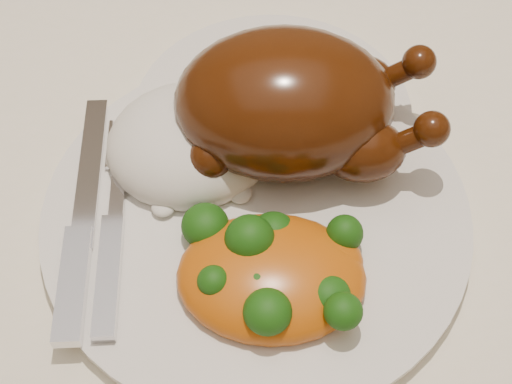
{
  "coord_description": "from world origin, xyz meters",
  "views": [
    {
      "loc": [
        0.09,
        -0.32,
        1.18
      ],
      "look_at": [
        0.1,
        -0.04,
        0.8
      ],
      "focal_mm": 50.0,
      "sensor_mm": 36.0,
      "label": 1
    }
  ],
  "objects_px": {
    "side_plate": "(272,111)",
    "dining_table": "(136,250)",
    "dinner_plate": "(256,214)",
    "roast_chicken": "(291,104)"
  },
  "relations": [
    {
      "from": "side_plate",
      "to": "dining_table",
      "type": "bearing_deg",
      "value": -153.98
    },
    {
      "from": "dining_table",
      "to": "side_plate",
      "type": "bearing_deg",
      "value": 26.02
    },
    {
      "from": "side_plate",
      "to": "dinner_plate",
      "type": "bearing_deg",
      "value": -99.15
    },
    {
      "from": "roast_chicken",
      "to": "dining_table",
      "type": "bearing_deg",
      "value": -171.54
    },
    {
      "from": "dining_table",
      "to": "roast_chicken",
      "type": "bearing_deg",
      "value": 6.74
    },
    {
      "from": "dining_table",
      "to": "side_plate",
      "type": "relative_size",
      "value": 7.47
    },
    {
      "from": "dinner_plate",
      "to": "roast_chicken",
      "type": "xyz_separation_m",
      "value": [
        0.03,
        0.05,
        0.05
      ]
    },
    {
      "from": "dinner_plate",
      "to": "side_plate",
      "type": "relative_size",
      "value": 1.35
    },
    {
      "from": "dining_table",
      "to": "dinner_plate",
      "type": "relative_size",
      "value": 5.53
    },
    {
      "from": "dinner_plate",
      "to": "roast_chicken",
      "type": "height_order",
      "value": "roast_chicken"
    }
  ]
}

